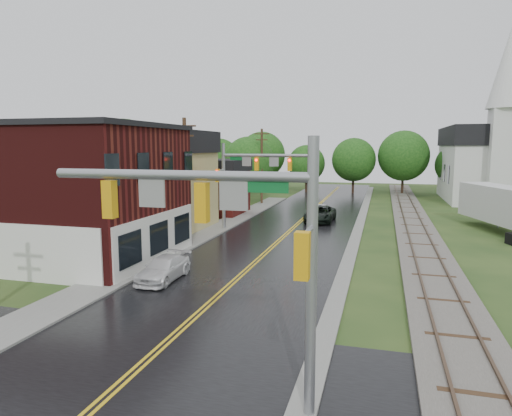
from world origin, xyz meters
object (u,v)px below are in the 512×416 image
at_px(suv_dark, 320,214).
at_px(semi_trailer, 509,206).
at_px(traffic_signal_near, 230,224).
at_px(brick_building, 55,191).
at_px(traffic_signal_far, 248,170).
at_px(pickup_white, 163,269).
at_px(sedan_silver, 319,211).
at_px(tree_left_c, 194,167).
at_px(tree_left_e, 250,163).
at_px(tree_left_a, 36,169).
at_px(church, 490,155).
at_px(tree_left_b, 125,158).
at_px(utility_pole_c, 262,165).
at_px(utility_pole_b, 185,177).

distance_m(suv_dark, semi_trailer, 15.32).
distance_m(traffic_signal_near, suv_dark, 30.98).
distance_m(brick_building, suv_dark, 22.94).
xyz_separation_m(brick_building, traffic_signal_far, (9.01, 12.00, 0.82)).
xyz_separation_m(brick_building, pickup_white, (8.86, -2.97, -3.55)).
bearing_deg(sedan_silver, suv_dark, -73.04).
relative_size(tree_left_c, tree_left_e, 0.94).
distance_m(tree_left_a, semi_trailer, 38.00).
height_order(tree_left_c, sedan_silver, tree_left_c).
xyz_separation_m(church, pickup_white, (-23.63, -41.71, -5.24)).
bearing_deg(sedan_silver, tree_left_b, -160.73).
xyz_separation_m(traffic_signal_far, semi_trailer, (20.41, 3.94, -2.76)).
distance_m(church, pickup_white, 48.22).
distance_m(utility_pole_c, tree_left_c, 8.16).
distance_m(sedan_silver, semi_trailer, 16.59).
relative_size(church, suv_dark, 3.81).
xyz_separation_m(utility_pole_b, utility_pole_c, (0.00, 22.00, 0.00)).
relative_size(traffic_signal_far, tree_left_c, 0.96).
relative_size(traffic_signal_near, traffic_signal_far, 1.00).
bearing_deg(utility_pole_c, brick_building, -101.09).
distance_m(tree_left_e, sedan_silver, 14.76).
distance_m(tree_left_e, pickup_white, 34.53).
relative_size(sedan_silver, semi_trailer, 0.30).
distance_m(utility_pole_c, pickup_white, 32.40).
height_order(suv_dark, semi_trailer, semi_trailer).
height_order(brick_building, tree_left_b, tree_left_b).
relative_size(utility_pole_c, pickup_white, 2.18).
xyz_separation_m(tree_left_a, tree_left_c, (6.00, 18.00, -0.60)).
relative_size(utility_pole_b, tree_left_a, 1.04).
height_order(sedan_silver, semi_trailer, semi_trailer).
height_order(tree_left_b, tree_left_c, tree_left_b).
height_order(brick_building, sedan_silver, brick_building).
bearing_deg(church, brick_building, -129.98).
xyz_separation_m(traffic_signal_near, semi_trailer, (13.47, 28.94, -2.76)).
height_order(brick_building, utility_pole_b, utility_pole_b).
relative_size(tree_left_e, sedan_silver, 2.31).
height_order(tree_left_c, pickup_white, tree_left_c).
xyz_separation_m(sedan_silver, semi_trailer, (15.73, -5.03, 1.63)).
bearing_deg(traffic_signal_far, tree_left_a, -162.70).
bearing_deg(traffic_signal_near, tree_left_e, 105.68).
bearing_deg(sedan_silver, pickup_white, -94.21).
bearing_deg(brick_building, tree_left_e, 83.29).
height_order(tree_left_c, semi_trailer, tree_left_c).
relative_size(tree_left_b, tree_left_c, 1.27).
bearing_deg(sedan_silver, utility_pole_b, -112.63).
bearing_deg(tree_left_c, utility_pole_c, 30.20).
distance_m(traffic_signal_near, tree_left_e, 45.59).
xyz_separation_m(traffic_signal_far, tree_left_a, (-16.38, -5.10, 0.14)).
distance_m(utility_pole_b, suv_dark, 14.24).
bearing_deg(semi_trailer, tree_left_b, 178.42).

